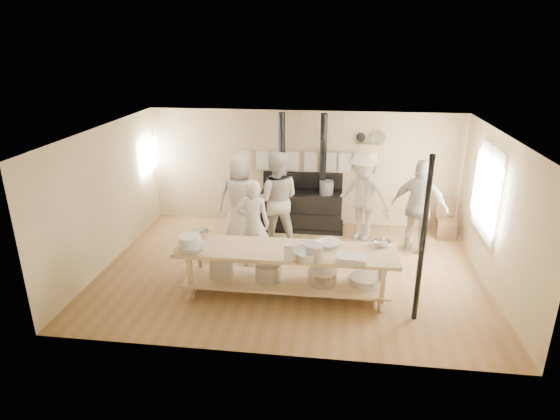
{
  "coord_description": "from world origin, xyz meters",
  "views": [
    {
      "loc": [
        0.77,
        -7.78,
        4.09
      ],
      "look_at": [
        -0.24,
        0.2,
        1.12
      ],
      "focal_mm": 30.0,
      "sensor_mm": 36.0,
      "label": 1
    }
  ],
  "objects": [
    {
      "name": "cook_left",
      "position": [
        -0.44,
        1.14,
        1.0
      ],
      "size": [
        1.02,
        0.82,
        1.99
      ],
      "primitive_type": "imported",
      "rotation": [
        0.0,
        0.0,
        3.21
      ],
      "color": "beige",
      "rests_on": "ground"
    },
    {
      "name": "deep_bowl_enamel",
      "position": [
        -1.55,
        -1.09,
        0.96
      ],
      "size": [
        0.42,
        0.42,
        0.23
      ],
      "primitive_type": "cylinder",
      "rotation": [
        0.0,
        0.0,
        -0.15
      ],
      "color": "silver",
      "rests_on": "prep_table"
    },
    {
      "name": "bowl_steel_b",
      "position": [
        1.55,
        -0.57,
        0.89
      ],
      "size": [
        0.29,
        0.29,
        0.09
      ],
      "primitive_type": "imported",
      "rotation": [
        0.0,
        0.0,
        3.15
      ],
      "color": "silver",
      "rests_on": "prep_table"
    },
    {
      "name": "bowl_white_a",
      "position": [
        -1.49,
        -1.15,
        0.9
      ],
      "size": [
        0.52,
        0.52,
        0.1
      ],
      "primitive_type": "imported",
      "rotation": [
        0.0,
        0.0,
        0.3
      ],
      "color": "silver",
      "rests_on": "prep_table"
    },
    {
      "name": "chair",
      "position": [
        3.15,
        1.97,
        0.25
      ],
      "size": [
        0.41,
        0.41,
        0.86
      ],
      "rotation": [
        0.0,
        0.0,
        -0.02
      ],
      "color": "#513420",
      "rests_on": "ground"
    },
    {
      "name": "window_right",
      "position": [
        3.47,
        0.6,
        1.5
      ],
      "size": [
        0.09,
        1.5,
        1.65
      ],
      "color": "beige",
      "rests_on": "ground"
    },
    {
      "name": "back_wall_shelf",
      "position": [
        1.46,
        2.43,
        2.0
      ],
      "size": [
        0.63,
        0.14,
        0.32
      ],
      "color": "tan",
      "rests_on": "ground"
    },
    {
      "name": "pitcher",
      "position": [
        0.08,
        -1.23,
        0.97
      ],
      "size": [
        0.17,
        0.17,
        0.24
      ],
      "primitive_type": "cylinder",
      "rotation": [
        0.0,
        0.0,
        -0.13
      ],
      "color": "silver",
      "rests_on": "prep_table"
    },
    {
      "name": "mixing_bowl_large",
      "position": [
        0.36,
        -1.21,
        0.92
      ],
      "size": [
        0.56,
        0.56,
        0.15
      ],
      "primitive_type": "cylinder",
      "rotation": [
        0.0,
        0.0,
        -0.25
      ],
      "color": "silver",
      "rests_on": "prep_table"
    },
    {
      "name": "left_opening",
      "position": [
        -3.45,
        2.0,
        1.6
      ],
      "size": [
        0.0,
        0.9,
        0.9
      ],
      "color": "white",
      "rests_on": "ground"
    },
    {
      "name": "cook_center",
      "position": [
        -1.21,
        1.21,
        0.94
      ],
      "size": [
        1.02,
        0.76,
        1.89
      ],
      "primitive_type": "imported",
      "rotation": [
        0.0,
        0.0,
        3.33
      ],
      "color": "beige",
      "rests_on": "ground"
    },
    {
      "name": "room_shell",
      "position": [
        0.0,
        0.0,
        1.62
      ],
      "size": [
        7.0,
        7.0,
        7.0
      ],
      "color": "tan",
      "rests_on": "ground"
    },
    {
      "name": "roasting_pan",
      "position": [
        1.05,
        -1.23,
        0.9
      ],
      "size": [
        0.5,
        0.37,
        0.1
      ],
      "primitive_type": "cube",
      "rotation": [
        0.0,
        0.0,
        -0.14
      ],
      "color": "#B2B2B7",
      "rests_on": "prep_table"
    },
    {
      "name": "prep_table",
      "position": [
        -0.01,
        -0.9,
        0.52
      ],
      "size": [
        3.6,
        0.9,
        0.85
      ],
      "color": "tan",
      "rests_on": "ground"
    },
    {
      "name": "towel_rail",
      "position": [
        -0.0,
        2.4,
        1.55
      ],
      "size": [
        3.0,
        0.04,
        0.47
      ],
      "color": "tan",
      "rests_on": "ground"
    },
    {
      "name": "ground",
      "position": [
        0.0,
        0.0,
        0.0
      ],
      "size": [
        7.0,
        7.0,
        0.0
      ],
      "primitive_type": "plane",
      "color": "brown",
      "rests_on": "ground"
    },
    {
      "name": "bowl_white_b",
      "position": [
        0.68,
        -0.71,
        0.9
      ],
      "size": [
        0.55,
        0.55,
        0.1
      ],
      "primitive_type": "imported",
      "rotation": [
        0.0,
        0.0,
        2.3
      ],
      "color": "silver",
      "rests_on": "prep_table"
    },
    {
      "name": "cook_right",
      "position": [
        2.4,
        1.14,
        0.95
      ],
      "size": [
        1.21,
        0.9,
        1.91
      ],
      "primitive_type": "imported",
      "rotation": [
        0.0,
        0.0,
        2.7
      ],
      "color": "beige",
      "rests_on": "ground"
    },
    {
      "name": "bucket_galv",
      "position": [
        0.47,
        -1.23,
        0.98
      ],
      "size": [
        0.31,
        0.31,
        0.25
      ],
      "primitive_type": "cylinder",
      "rotation": [
        0.0,
        0.0,
        -0.14
      ],
      "color": "gray",
      "rests_on": "prep_table"
    },
    {
      "name": "cook_far_left",
      "position": [
        -0.73,
        0.06,
        0.86
      ],
      "size": [
        0.67,
        0.48,
        1.73
      ],
      "primitive_type": "imported",
      "rotation": [
        0.0,
        0.0,
        3.24
      ],
      "color": "beige",
      "rests_on": "ground"
    },
    {
      "name": "cook_by_window",
      "position": [
        1.33,
        1.67,
        0.98
      ],
      "size": [
        1.45,
        1.26,
        1.95
      ],
      "primitive_type": "imported",
      "rotation": [
        0.0,
        0.0,
        -0.53
      ],
      "color": "beige",
      "rests_on": "ground"
    },
    {
      "name": "bowl_steel_a",
      "position": [
        -1.55,
        -0.57,
        0.9
      ],
      "size": [
        0.45,
        0.45,
        0.1
      ],
      "primitive_type": "imported",
      "rotation": [
        0.0,
        0.0,
        0.61
      ],
      "color": "silver",
      "rests_on": "prep_table"
    },
    {
      "name": "stove",
      "position": [
        -0.01,
        2.12,
        0.52
      ],
      "size": [
        1.9,
        0.75,
        2.6
      ],
      "color": "black",
      "rests_on": "ground"
    },
    {
      "name": "support_post",
      "position": [
        2.05,
        -1.35,
        1.3
      ],
      "size": [
        0.08,
        0.08,
        2.6
      ],
      "primitive_type": "cylinder",
      "color": "black",
      "rests_on": "ground"
    }
  ]
}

